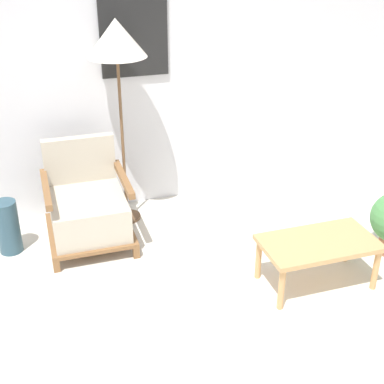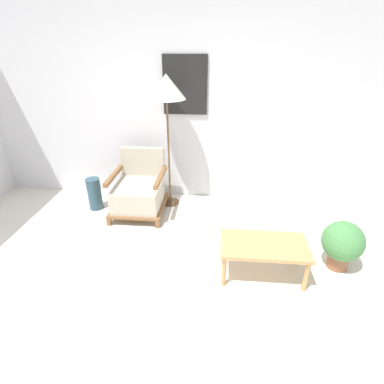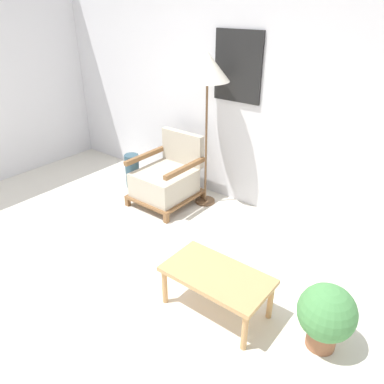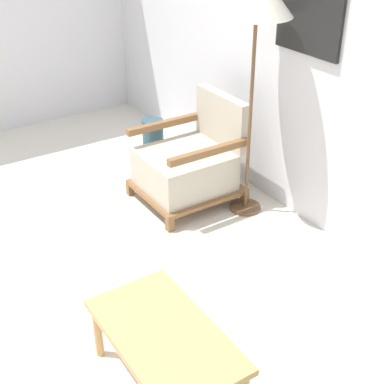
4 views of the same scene
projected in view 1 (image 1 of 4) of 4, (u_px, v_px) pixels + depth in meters
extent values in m
plane|color=silver|center=(227.00, 383.00, 3.04)|extent=(14.00, 14.00, 0.00)
cube|color=silver|center=(130.00, 56.00, 4.43)|extent=(8.00, 0.06, 2.70)
cube|color=black|center=(134.00, 32.00, 4.32)|extent=(0.56, 0.02, 0.72)
cube|color=brown|center=(56.00, 266.00, 4.00)|extent=(0.05, 0.05, 0.10)
cube|color=brown|center=(136.00, 252.00, 4.16)|extent=(0.05, 0.05, 0.10)
cube|color=brown|center=(49.00, 222.00, 4.57)|extent=(0.05, 0.05, 0.10)
cube|color=brown|center=(120.00, 212.00, 4.73)|extent=(0.05, 0.05, 0.10)
cube|color=brown|center=(90.00, 230.00, 4.34)|extent=(0.66, 0.72, 0.03)
cube|color=#BCB29E|center=(89.00, 214.00, 4.25)|extent=(0.58, 0.62, 0.28)
cube|color=#BCB29E|center=(79.00, 159.00, 4.39)|extent=(0.58, 0.08, 0.39)
cube|color=brown|center=(46.00, 189.00, 4.07)|extent=(0.05, 0.66, 0.05)
cube|color=brown|center=(124.00, 179.00, 4.23)|extent=(0.05, 0.66, 0.05)
cylinder|color=brown|center=(127.00, 217.00, 4.73)|extent=(0.23, 0.23, 0.03)
cylinder|color=brown|center=(123.00, 142.00, 4.41)|extent=(0.02, 0.02, 1.40)
cone|color=silver|center=(116.00, 38.00, 4.03)|extent=(0.47, 0.47, 0.29)
cube|color=tan|center=(319.00, 243.00, 3.74)|extent=(0.81, 0.45, 0.04)
cylinder|color=tan|center=(281.00, 289.00, 3.56)|extent=(0.04, 0.04, 0.32)
cylinder|color=tan|center=(376.00, 269.00, 3.76)|extent=(0.04, 0.04, 0.32)
cylinder|color=tan|center=(258.00, 259.00, 3.88)|extent=(0.04, 0.04, 0.32)
cylinder|color=tan|center=(347.00, 242.00, 4.08)|extent=(0.04, 0.04, 0.32)
cylinder|color=#2D4C5B|center=(8.00, 227.00, 4.17)|extent=(0.18, 0.18, 0.44)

